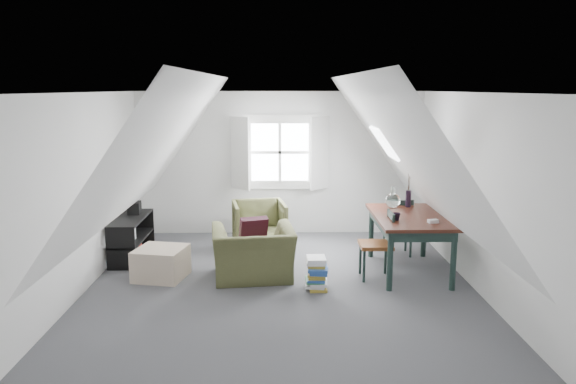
{
  "coord_description": "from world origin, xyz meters",
  "views": [
    {
      "loc": [
        -0.03,
        -7.01,
        2.56
      ],
      "look_at": [
        0.11,
        0.6,
        1.14
      ],
      "focal_mm": 35.0,
      "sensor_mm": 36.0,
      "label": 1
    }
  ],
  "objects_px": {
    "armchair_near": "(253,278)",
    "media_shelf": "(131,240)",
    "magazine_stack": "(317,273)",
    "armchair_far": "(260,247)",
    "dining_chair_near": "(378,244)",
    "dining_table": "(409,223)",
    "dining_chair_far": "(398,225)",
    "ottoman": "(161,263)"
  },
  "relations": [
    {
      "from": "ottoman",
      "to": "magazine_stack",
      "type": "relative_size",
      "value": 1.5
    },
    {
      "from": "armchair_near",
      "to": "armchair_far",
      "type": "xyz_separation_m",
      "value": [
        0.04,
        1.5,
        0.0
      ]
    },
    {
      "from": "dining_chair_far",
      "to": "dining_chair_near",
      "type": "distance_m",
      "value": 1.18
    },
    {
      "from": "ottoman",
      "to": "media_shelf",
      "type": "xyz_separation_m",
      "value": [
        -0.63,
        0.89,
        0.08
      ]
    },
    {
      "from": "dining_table",
      "to": "armchair_near",
      "type": "bearing_deg",
      "value": -176.11
    },
    {
      "from": "dining_table",
      "to": "magazine_stack",
      "type": "xyz_separation_m",
      "value": [
        -1.33,
        -0.67,
        -0.5
      ]
    },
    {
      "from": "armchair_far",
      "to": "media_shelf",
      "type": "bearing_deg",
      "value": -172.67
    },
    {
      "from": "dining_table",
      "to": "dining_chair_near",
      "type": "xyz_separation_m",
      "value": [
        -0.47,
        -0.24,
        -0.23
      ]
    },
    {
      "from": "dining_chair_near",
      "to": "media_shelf",
      "type": "relative_size",
      "value": 0.75
    },
    {
      "from": "armchair_far",
      "to": "dining_chair_near",
      "type": "xyz_separation_m",
      "value": [
        1.66,
        -1.5,
        0.48
      ]
    },
    {
      "from": "ottoman",
      "to": "dining_chair_near",
      "type": "bearing_deg",
      "value": -0.91
    },
    {
      "from": "dining_table",
      "to": "dining_chair_far",
      "type": "xyz_separation_m",
      "value": [
        0.03,
        0.82,
        -0.24
      ]
    },
    {
      "from": "media_shelf",
      "to": "magazine_stack",
      "type": "distance_m",
      "value": 3.05
    },
    {
      "from": "magazine_stack",
      "to": "dining_table",
      "type": "bearing_deg",
      "value": 26.59
    },
    {
      "from": "dining_chair_far",
      "to": "magazine_stack",
      "type": "height_order",
      "value": "dining_chair_far"
    },
    {
      "from": "armchair_near",
      "to": "dining_chair_near",
      "type": "relative_size",
      "value": 1.18
    },
    {
      "from": "ottoman",
      "to": "dining_table",
      "type": "height_order",
      "value": "dining_table"
    },
    {
      "from": "armchair_far",
      "to": "media_shelf",
      "type": "relative_size",
      "value": 0.68
    },
    {
      "from": "armchair_near",
      "to": "magazine_stack",
      "type": "bearing_deg",
      "value": 145.95
    },
    {
      "from": "ottoman",
      "to": "media_shelf",
      "type": "height_order",
      "value": "media_shelf"
    },
    {
      "from": "dining_chair_near",
      "to": "magazine_stack",
      "type": "height_order",
      "value": "dining_chair_near"
    },
    {
      "from": "ottoman",
      "to": "magazine_stack",
      "type": "bearing_deg",
      "value": -12.63
    },
    {
      "from": "armchair_near",
      "to": "dining_chair_far",
      "type": "bearing_deg",
      "value": -161.11
    },
    {
      "from": "armchair_near",
      "to": "armchair_far",
      "type": "distance_m",
      "value": 1.5
    },
    {
      "from": "dining_chair_near",
      "to": "dining_table",
      "type": "bearing_deg",
      "value": 113.44
    },
    {
      "from": "armchair_near",
      "to": "media_shelf",
      "type": "distance_m",
      "value": 2.13
    },
    {
      "from": "dining_chair_near",
      "to": "media_shelf",
      "type": "xyz_separation_m",
      "value": [
        -3.58,
        0.94,
        -0.2
      ]
    },
    {
      "from": "armchair_far",
      "to": "magazine_stack",
      "type": "bearing_deg",
      "value": -76.38
    },
    {
      "from": "armchair_far",
      "to": "dining_chair_near",
      "type": "height_order",
      "value": "dining_chair_near"
    },
    {
      "from": "ottoman",
      "to": "dining_chair_far",
      "type": "xyz_separation_m",
      "value": [
        3.45,
        1.02,
        0.26
      ]
    },
    {
      "from": "dining_chair_near",
      "to": "armchair_far",
      "type": "bearing_deg",
      "value": -136.11
    },
    {
      "from": "armchair_far",
      "to": "dining_chair_far",
      "type": "xyz_separation_m",
      "value": [
        2.16,
        -0.44,
        0.47
      ]
    },
    {
      "from": "ottoman",
      "to": "dining_table",
      "type": "distance_m",
      "value": 3.46
    },
    {
      "from": "magazine_stack",
      "to": "armchair_near",
      "type": "bearing_deg",
      "value": 152.77
    },
    {
      "from": "ottoman",
      "to": "magazine_stack",
      "type": "xyz_separation_m",
      "value": [
        2.09,
        -0.47,
        0.0
      ]
    },
    {
      "from": "ottoman",
      "to": "dining_chair_far",
      "type": "bearing_deg",
      "value": 16.45
    },
    {
      "from": "armchair_far",
      "to": "dining_chair_near",
      "type": "distance_m",
      "value": 2.29
    },
    {
      "from": "ottoman",
      "to": "media_shelf",
      "type": "relative_size",
      "value": 0.51
    },
    {
      "from": "armchair_far",
      "to": "media_shelf",
      "type": "distance_m",
      "value": 2.02
    },
    {
      "from": "armchair_near",
      "to": "media_shelf",
      "type": "xyz_separation_m",
      "value": [
        -1.89,
        0.93,
        0.29
      ]
    },
    {
      "from": "dining_table",
      "to": "magazine_stack",
      "type": "relative_size",
      "value": 3.91
    },
    {
      "from": "armchair_near",
      "to": "magazine_stack",
      "type": "height_order",
      "value": "magazine_stack"
    }
  ]
}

